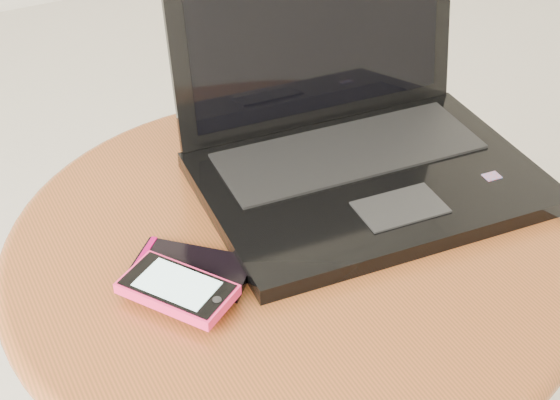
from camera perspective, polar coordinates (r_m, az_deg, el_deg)
table at (r=0.99m, az=0.63°, el=-7.51°), size 0.65×0.65×0.52m
laptop at (r=1.00m, az=5.23°, el=4.47°), size 0.42×0.35×0.26m
phone_black at (r=0.87m, az=-6.26°, el=-4.85°), size 0.13×0.13×0.01m
phone_pink at (r=0.83m, az=-7.26°, el=-6.24°), size 0.11×0.13×0.01m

